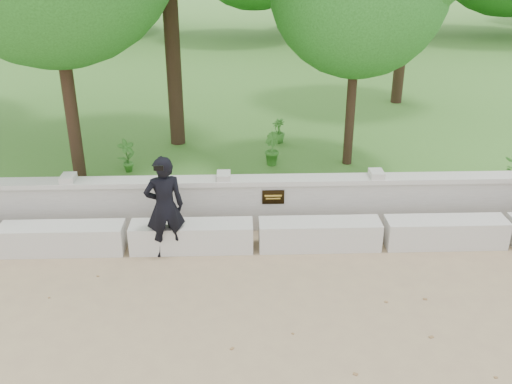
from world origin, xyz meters
TOP-DOWN VIEW (x-y plane):
  - ground at (0.00, 0.00)m, footprint 80.00×80.00m
  - lawn at (0.00, 14.00)m, footprint 40.00×22.00m
  - concrete_bench at (0.00, 1.90)m, footprint 11.90×0.45m
  - parapet_wall at (0.00, 2.60)m, footprint 12.50×0.35m
  - man_main at (-1.37, 1.76)m, footprint 0.67×0.61m
  - shrub_a at (-2.43, 4.55)m, footprint 0.42×0.41m
  - shrub_b at (0.41, 4.86)m, footprint 0.39×0.44m
  - shrub_d at (0.65, 6.19)m, footprint 0.40×0.41m

SIDE VIEW (x-z plane):
  - ground at x=0.00m, z-range 0.00..0.00m
  - lawn at x=0.00m, z-range 0.00..0.25m
  - concrete_bench at x=0.00m, z-range 0.00..0.45m
  - parapet_wall at x=0.00m, z-range 0.01..0.91m
  - shrub_d at x=0.65m, z-range 0.25..0.79m
  - shrub_b at x=0.41m, z-range 0.25..0.91m
  - shrub_a at x=-2.43m, z-range 0.25..0.92m
  - man_main at x=-1.37m, z-range 0.00..1.62m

